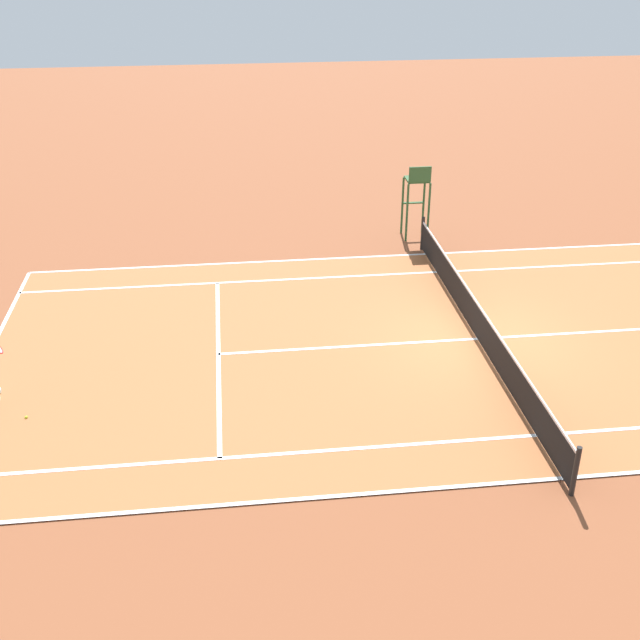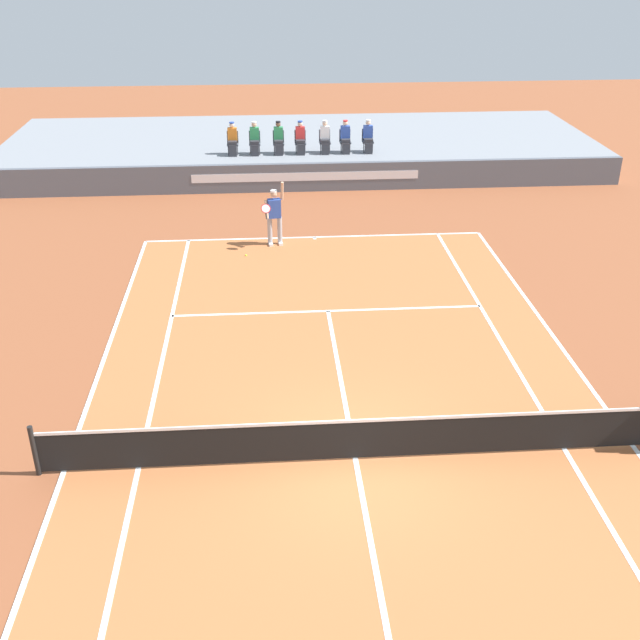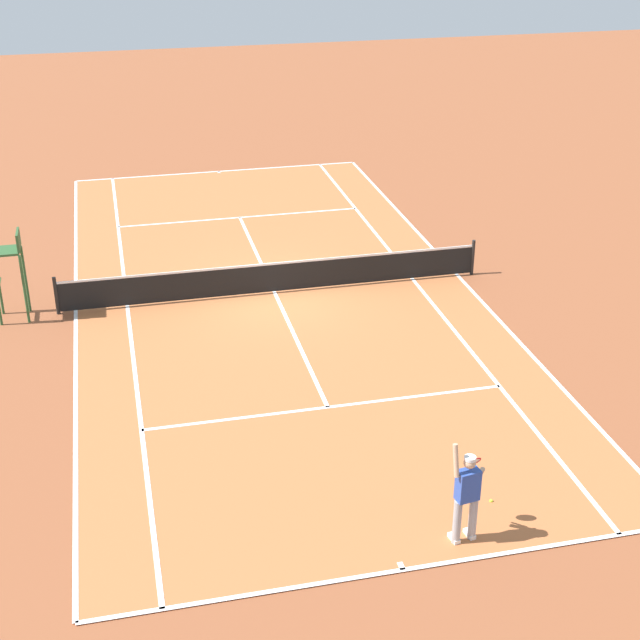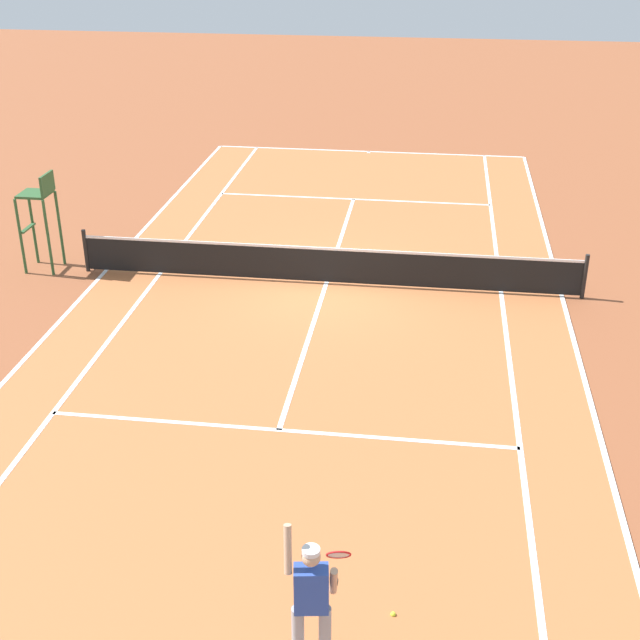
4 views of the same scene
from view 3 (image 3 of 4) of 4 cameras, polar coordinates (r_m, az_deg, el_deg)
The scene contains 6 objects.
ground_plane at distance 26.49m, azimuth -2.79°, elevation 1.66°, with size 80.00×80.00×0.00m, color brown.
court at distance 26.49m, azimuth -2.79°, elevation 1.68°, with size 11.08×23.88×0.03m.
net at distance 26.28m, azimuth -2.82°, elevation 2.69°, with size 11.98×0.10×1.07m.
tennis_player at distance 16.83m, azimuth 8.95°, elevation -10.50°, with size 0.75×0.71×2.08m.
tennis_ball at distance 18.39m, azimuth 10.41°, elevation -10.80°, with size 0.07×0.07×0.07m, color #D1E533.
umpire_chair at distance 25.68m, azimuth -18.36°, elevation 3.26°, with size 0.77×0.77×2.44m.
Camera 3 is at (4.26, 23.75, 10.93)m, focal length 52.43 mm.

